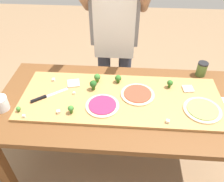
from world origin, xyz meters
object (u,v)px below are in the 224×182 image
at_px(broccoli_floret_front_mid, 18,109).
at_px(broccoli_floret_back_right, 118,78).
at_px(pizza_slice_near_right, 188,89).
at_px(cook_center, 115,31).
at_px(prep_table, 121,111).
at_px(cheese_crumble_b, 24,116).
at_px(broccoli_floret_center_right, 97,77).
at_px(cheese_crumble_c, 58,112).
at_px(chefs_knife, 45,97).
at_px(pizza_whole_tomato_red, 138,94).
at_px(cheese_crumble_e, 168,121).
at_px(cheese_crumble_a, 54,80).
at_px(broccoli_floret_back_mid, 93,84).
at_px(cheese_crumble_d, 74,93).
at_px(sauce_jar, 202,69).
at_px(broccoli_floret_front_right, 71,109).
at_px(pizza_whole_beet_magenta, 102,105).
at_px(broccoli_floret_front_left, 170,83).
at_px(pizza_whole_pesto_green, 202,110).
at_px(pizza_slice_far_right, 74,83).
at_px(flour_cup, 1,104).

distance_m(broccoli_floret_front_mid, broccoli_floret_back_right, 0.72).
height_order(pizza_slice_near_right, cook_center, cook_center).
height_order(prep_table, cheese_crumble_b, cheese_crumble_b).
xyz_separation_m(broccoli_floret_center_right, cheese_crumble_c, (-0.21, -0.35, -0.03)).
distance_m(chefs_knife, pizza_whole_tomato_red, 0.65).
height_order(chefs_knife, cheese_crumble_e, cheese_crumble_e).
relative_size(broccoli_floret_back_right, cook_center, 0.04).
xyz_separation_m(chefs_knife, cheese_crumble_a, (0.01, 0.19, 0.00)).
bearing_deg(broccoli_floret_back_mid, cheese_crumble_d, -154.31).
relative_size(pizza_slice_near_right, cheese_crumble_a, 3.65).
bearing_deg(prep_table, sauce_jar, 29.54).
xyz_separation_m(cheese_crumble_a, cheese_crumble_b, (-0.09, -0.38, -0.00)).
bearing_deg(broccoli_floret_back_mid, broccoli_floret_front_right, -114.20).
xyz_separation_m(prep_table, pizza_whole_beet_magenta, (-0.12, -0.08, 0.13)).
height_order(broccoli_floret_front_left, sauce_jar, sauce_jar).
bearing_deg(pizza_whole_pesto_green, pizza_slice_far_right, 166.50).
distance_m(broccoli_floret_front_left, cheese_crumble_a, 0.86).
bearing_deg(pizza_whole_beet_magenta, broccoli_floret_front_left, 26.64).
bearing_deg(pizza_slice_far_right, cheese_crumble_d, -76.14).
height_order(pizza_whole_beet_magenta, pizza_slice_far_right, pizza_whole_beet_magenta).
distance_m(pizza_whole_beet_magenta, cook_center, 0.77).
bearing_deg(cheese_crumble_e, broccoli_floret_back_right, 130.34).
distance_m(sauce_jar, cook_center, 0.78).
xyz_separation_m(broccoli_floret_center_right, cheese_crumble_b, (-0.42, -0.40, -0.03)).
bearing_deg(pizza_slice_near_right, broccoli_floret_front_mid, -165.10).
bearing_deg(broccoli_floret_front_mid, pizza_whole_beet_magenta, 9.02).
bearing_deg(pizza_slice_near_right, pizza_slice_far_right, 179.68).
distance_m(broccoli_floret_center_right, cheese_crumble_a, 0.33).
relative_size(pizza_slice_near_right, pizza_slice_far_right, 0.84).
relative_size(cheese_crumble_a, cheese_crumble_b, 1.20).
bearing_deg(pizza_whole_tomato_red, broccoli_floret_back_right, 136.56).
bearing_deg(pizza_whole_tomato_red, broccoli_floret_back_mid, 172.96).
bearing_deg(cheese_crumble_d, broccoli_floret_center_right, 46.58).
bearing_deg(cheese_crumble_e, cheese_crumble_d, 160.41).
relative_size(broccoli_floret_front_mid, cheese_crumble_d, 2.43).
bearing_deg(cheese_crumble_e, broccoli_floret_front_mid, 178.22).
relative_size(broccoli_floret_front_left, cheese_crumble_d, 3.82).
xyz_separation_m(cheese_crumble_c, cheese_crumble_e, (0.69, -0.03, -0.00)).
xyz_separation_m(broccoli_floret_front_right, cheese_crumble_c, (-0.08, -0.01, -0.03)).
height_order(chefs_knife, broccoli_floret_front_right, broccoli_floret_front_right).
bearing_deg(cheese_crumble_b, flour_cup, 155.70).
height_order(pizza_whole_tomato_red, cheese_crumble_a, cheese_crumble_a).
bearing_deg(cheese_crumble_e, pizza_slice_near_right, 61.05).
distance_m(broccoli_floret_back_right, cheese_crumble_d, 0.34).
height_order(broccoli_floret_front_right, cheese_crumble_b, broccoli_floret_front_right).
xyz_separation_m(pizza_whole_beet_magenta, pizza_slice_far_right, (-0.24, 0.22, -0.00)).
distance_m(pizza_slice_near_right, cheese_crumble_a, 0.99).
height_order(broccoli_floret_back_mid, broccoli_floret_center_right, broccoli_floret_back_mid).
bearing_deg(pizza_whole_tomato_red, cheese_crumble_c, -157.10).
bearing_deg(pizza_slice_far_right, pizza_whole_beet_magenta, -42.73).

